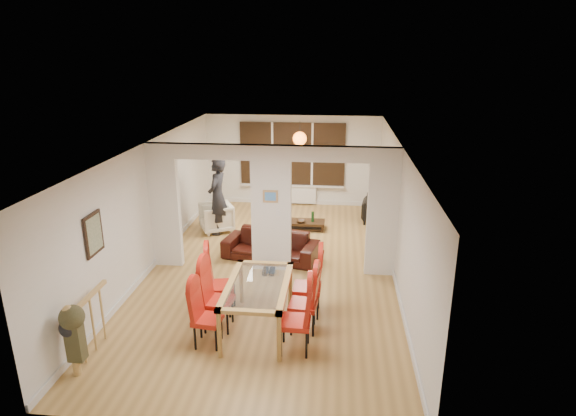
% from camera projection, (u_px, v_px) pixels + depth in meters
% --- Properties ---
extents(floor, '(5.00, 9.00, 0.01)m').
position_uv_depth(floor, '(272.00, 268.00, 10.03)').
color(floor, '#AF8546').
rests_on(floor, ground).
extents(room_walls, '(5.00, 9.00, 2.60)m').
position_uv_depth(room_walls, '(271.00, 209.00, 9.62)').
color(room_walls, silver).
rests_on(room_walls, floor).
extents(divider_wall, '(5.00, 0.18, 2.60)m').
position_uv_depth(divider_wall, '(271.00, 209.00, 9.62)').
color(divider_wall, white).
rests_on(divider_wall, floor).
extents(bay_window_blinds, '(3.00, 0.08, 1.80)m').
position_uv_depth(bay_window_blinds, '(292.00, 154.00, 13.76)').
color(bay_window_blinds, black).
rests_on(bay_window_blinds, room_walls).
extents(radiator, '(1.40, 0.08, 0.50)m').
position_uv_depth(radiator, '(292.00, 195.00, 14.09)').
color(radiator, white).
rests_on(radiator, floor).
extents(pendant_light, '(0.36, 0.36, 0.36)m').
position_uv_depth(pendant_light, '(300.00, 139.00, 12.45)').
color(pendant_light, orange).
rests_on(pendant_light, room_walls).
extents(stair_newel, '(0.40, 1.20, 1.10)m').
position_uv_depth(stair_newel, '(90.00, 321.00, 7.06)').
color(stair_newel, tan).
rests_on(stair_newel, floor).
extents(wall_poster, '(0.04, 0.52, 0.67)m').
position_uv_depth(wall_poster, '(94.00, 234.00, 7.51)').
color(wall_poster, gray).
rests_on(wall_poster, room_walls).
extents(pillar_photo, '(0.30, 0.03, 0.25)m').
position_uv_depth(pillar_photo, '(270.00, 196.00, 9.44)').
color(pillar_photo, '#4C8CD8').
rests_on(pillar_photo, divider_wall).
extents(dining_table, '(0.98, 1.74, 0.82)m').
position_uv_depth(dining_table, '(258.00, 306.00, 7.74)').
color(dining_table, '#AA7F3E').
rests_on(dining_table, floor).
extents(dining_chair_la, '(0.45, 0.45, 1.01)m').
position_uv_depth(dining_chair_la, '(207.00, 315.00, 7.29)').
color(dining_chair_la, '#B31F12').
rests_on(dining_chair_la, floor).
extents(dining_chair_lb, '(0.50, 0.50, 1.13)m').
position_uv_depth(dining_chair_lb, '(218.00, 297.00, 7.72)').
color(dining_chair_lb, '#B31F12').
rests_on(dining_chair_lb, floor).
extents(dining_chair_lc, '(0.53, 0.53, 1.14)m').
position_uv_depth(dining_chair_lc, '(221.00, 282.00, 8.21)').
color(dining_chair_lc, '#B31F12').
rests_on(dining_chair_lc, floor).
extents(dining_chair_ra, '(0.46, 0.46, 1.15)m').
position_uv_depth(dining_chair_ra, '(295.00, 317.00, 7.13)').
color(dining_chair_ra, '#B31F12').
rests_on(dining_chair_ra, floor).
extents(dining_chair_rb, '(0.47, 0.47, 1.08)m').
position_uv_depth(dining_chair_rb, '(303.00, 300.00, 7.66)').
color(dining_chair_rb, '#B31F12').
rests_on(dining_chair_rb, floor).
extents(dining_chair_rc, '(0.47, 0.47, 1.15)m').
position_uv_depth(dining_chair_rc, '(307.00, 283.00, 8.15)').
color(dining_chair_rc, '#B31F12').
rests_on(dining_chair_rc, floor).
extents(sofa, '(2.16, 1.21, 0.59)m').
position_uv_depth(sofa, '(271.00, 246.00, 10.42)').
color(sofa, black).
rests_on(sofa, floor).
extents(armchair, '(1.02, 1.03, 0.70)m').
position_uv_depth(armchair, '(216.00, 217.00, 12.02)').
color(armchair, beige).
rests_on(armchair, floor).
extents(person, '(0.74, 0.53, 1.90)m').
position_uv_depth(person, '(218.00, 196.00, 11.68)').
color(person, black).
rests_on(person, floor).
extents(television, '(1.04, 0.27, 0.59)m').
position_uv_depth(television, '(362.00, 208.00, 12.91)').
color(television, black).
rests_on(television, floor).
extents(coffee_table, '(1.01, 0.61, 0.22)m').
position_uv_depth(coffee_table, '(306.00, 225.00, 12.18)').
color(coffee_table, '#311F11').
rests_on(coffee_table, floor).
extents(bottle, '(0.07, 0.07, 0.28)m').
position_uv_depth(bottle, '(313.00, 216.00, 12.07)').
color(bottle, '#143F19').
rests_on(bottle, coffee_table).
extents(bowl, '(0.23, 0.23, 0.06)m').
position_uv_depth(bowl, '(301.00, 221.00, 12.05)').
color(bowl, '#311F11').
rests_on(bowl, coffee_table).
extents(shoes, '(0.24, 0.26, 0.10)m').
position_uv_depth(shoes, '(269.00, 272.00, 9.76)').
color(shoes, black).
rests_on(shoes, floor).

